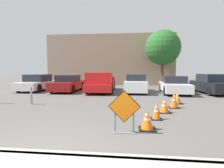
% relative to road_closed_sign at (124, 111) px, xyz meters
% --- Properties ---
extents(ground_plane, '(96.00, 96.00, 0.00)m').
position_rel_road_closed_sign_xyz_m(ground_plane, '(-1.76, 8.39, -0.65)').
color(ground_plane, '#565451').
extents(curb_lip, '(22.39, 0.20, 0.14)m').
position_rel_road_closed_sign_xyz_m(curb_lip, '(-1.76, -1.61, -0.58)').
color(curb_lip, '#999993').
rests_on(curb_lip, ground_plane).
extents(road_closed_sign, '(0.92, 0.20, 1.23)m').
position_rel_road_closed_sign_xyz_m(road_closed_sign, '(0.00, 0.00, 0.00)').
color(road_closed_sign, black).
rests_on(road_closed_sign, ground_plane).
extents(traffic_cone_nearest, '(0.50, 0.50, 0.62)m').
position_rel_road_closed_sign_xyz_m(traffic_cone_nearest, '(0.67, 0.39, -0.34)').
color(traffic_cone_nearest, black).
rests_on(traffic_cone_nearest, ground_plane).
extents(traffic_cone_second, '(0.39, 0.39, 0.62)m').
position_rel_road_closed_sign_xyz_m(traffic_cone_second, '(1.12, 1.54, -0.34)').
color(traffic_cone_second, black).
rests_on(traffic_cone_second, ground_plane).
extents(traffic_cone_third, '(0.52, 0.52, 0.61)m').
position_rel_road_closed_sign_xyz_m(traffic_cone_third, '(1.60, 2.63, -0.35)').
color(traffic_cone_third, black).
rests_on(traffic_cone_third, ground_plane).
extents(traffic_cone_fourth, '(0.47, 0.47, 0.79)m').
position_rel_road_closed_sign_xyz_m(traffic_cone_fourth, '(2.24, 3.62, -0.26)').
color(traffic_cone_fourth, black).
rests_on(traffic_cone_fourth, ground_plane).
extents(traffic_cone_fifth, '(0.53, 0.53, 0.65)m').
position_rel_road_closed_sign_xyz_m(traffic_cone_fifth, '(2.68, 4.77, -0.33)').
color(traffic_cone_fifth, black).
rests_on(traffic_cone_fifth, ground_plane).
extents(parked_car_nearest, '(1.98, 4.48, 1.43)m').
position_rel_road_closed_sign_xyz_m(parked_car_nearest, '(-8.06, 9.88, 0.02)').
color(parked_car_nearest, silver).
rests_on(parked_car_nearest, ground_plane).
extents(parked_car_second, '(1.92, 4.34, 1.39)m').
position_rel_road_closed_sign_xyz_m(parked_car_second, '(-5.16, 9.58, 0.01)').
color(parked_car_second, maroon).
rests_on(parked_car_second, ground_plane).
extents(pickup_truck, '(2.25, 5.45, 1.62)m').
position_rel_road_closed_sign_xyz_m(pickup_truck, '(-2.25, 9.33, 0.09)').
color(pickup_truck, red).
rests_on(pickup_truck, ground_plane).
extents(parked_car_third, '(1.93, 4.24, 1.45)m').
position_rel_road_closed_sign_xyz_m(parked_car_third, '(0.64, 9.58, 0.03)').
color(parked_car_third, white).
rests_on(parked_car_third, ground_plane).
extents(parked_car_fourth, '(2.02, 4.34, 1.36)m').
position_rel_road_closed_sign_xyz_m(parked_car_fourth, '(3.54, 9.17, -0.01)').
color(parked_car_fourth, white).
rests_on(parked_car_fourth, ground_plane).
extents(parked_car_fifth, '(2.02, 4.33, 1.51)m').
position_rel_road_closed_sign_xyz_m(parked_car_fifth, '(6.44, 9.36, 0.05)').
color(parked_car_fifth, black).
rests_on(parked_car_fifth, ground_plane).
extents(bollard_nearest, '(0.12, 0.12, 0.93)m').
position_rel_road_closed_sign_xyz_m(bollard_nearest, '(-5.02, 3.76, -0.15)').
color(bollard_nearest, gray).
rests_on(bollard_nearest, ground_plane).
extents(building_facade_backdrop, '(15.73, 5.00, 6.21)m').
position_rel_road_closed_sign_xyz_m(building_facade_backdrop, '(-2.41, 18.81, 2.46)').
color(building_facade_backdrop, gray).
rests_on(building_facade_backdrop, ground_plane).
extents(street_tree_behind_lot, '(3.73, 3.73, 6.09)m').
position_rel_road_closed_sign_xyz_m(street_tree_behind_lot, '(3.57, 14.48, 3.56)').
color(street_tree_behind_lot, '#513823').
rests_on(street_tree_behind_lot, ground_plane).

